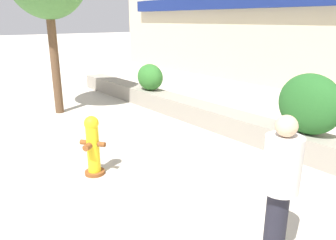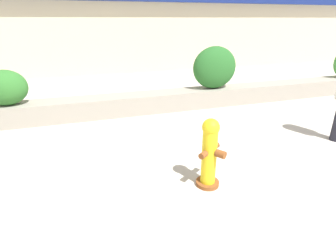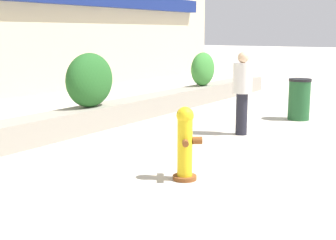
# 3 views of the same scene
# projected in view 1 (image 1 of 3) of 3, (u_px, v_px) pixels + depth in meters

# --- Properties ---
(planter_wall_low) EXTENTS (18.00, 0.70, 0.50)m
(planter_wall_low) POSITION_uv_depth(u_px,v_px,m) (293.00, 142.00, 6.71)
(planter_wall_low) COLOR gray
(planter_wall_low) RESTS_ON ground
(hedge_bush_0) EXTENTS (0.97, 0.70, 0.82)m
(hedge_bush_0) POSITION_uv_depth(u_px,v_px,m) (150.00, 77.00, 10.30)
(hedge_bush_0) COLOR #2D6B28
(hedge_bush_0) RESTS_ON planter_wall_low
(hedge_bush_1) EXTENTS (1.29, 0.70, 1.19)m
(hedge_bush_1) POSITION_uv_depth(u_px,v_px,m) (310.00, 104.00, 6.28)
(hedge_bush_1) COLOR #235B23
(hedge_bush_1) RESTS_ON planter_wall_low
(fire_hydrant) EXTENTS (0.49, 0.49, 1.08)m
(fire_hydrant) POSITION_uv_depth(u_px,v_px,m) (93.00, 145.00, 5.70)
(fire_hydrant) COLOR brown
(fire_hydrant) RESTS_ON ground
(pedestrian) EXTENTS (0.53, 0.53, 1.73)m
(pedestrian) POSITION_uv_depth(u_px,v_px,m) (280.00, 182.00, 3.51)
(pedestrian) COLOR black
(pedestrian) RESTS_ON ground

